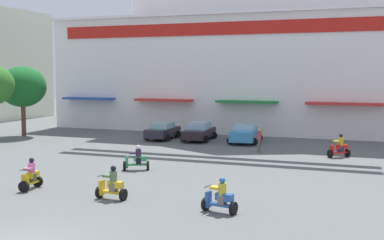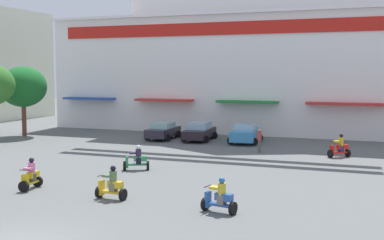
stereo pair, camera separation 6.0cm
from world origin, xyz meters
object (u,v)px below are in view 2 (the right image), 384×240
(scooter_rider_1, at_px, (340,148))
(parked_car_1, at_px, (200,131))
(parked_car_2, at_px, (246,133))
(scooter_rider_7, at_px, (137,160))
(plaza_tree_0, at_px, (23,87))
(parked_car_0, at_px, (163,131))
(scooter_rider_8, at_px, (111,185))
(scooter_rider_6, at_px, (220,198))
(scooter_rider_5, at_px, (31,176))
(pedestrian_1, at_px, (259,139))

(scooter_rider_1, bearing_deg, parked_car_1, 158.76)
(parked_car_1, height_order, parked_car_2, parked_car_1)
(scooter_rider_7, bearing_deg, plaza_tree_0, 147.30)
(parked_car_0, xyz_separation_m, scooter_rider_1, (14.39, -4.13, -0.09))
(parked_car_2, xyz_separation_m, scooter_rider_8, (-1.02, -19.20, -0.16))
(plaza_tree_0, distance_m, parked_car_2, 19.56)
(plaza_tree_0, distance_m, scooter_rider_6, 28.94)
(plaza_tree_0, height_order, parked_car_1, plaza_tree_0)
(plaza_tree_0, xyz_separation_m, scooter_rider_8, (18.06, -16.66, -3.66))
(scooter_rider_5, bearing_deg, pedestrian_1, 62.42)
(scooter_rider_5, xyz_separation_m, pedestrian_1, (7.63, 14.60, 0.36))
(scooter_rider_1, xyz_separation_m, pedestrian_1, (-5.34, 0.07, 0.34))
(pedestrian_1, bearing_deg, scooter_rider_7, -120.55)
(parked_car_0, xyz_separation_m, scooter_rider_7, (3.97, -12.66, -0.13))
(parked_car_0, bearing_deg, scooter_rider_8, -72.63)
(parked_car_2, bearing_deg, scooter_rider_8, -93.03)
(scooter_rider_1, xyz_separation_m, scooter_rider_8, (-8.45, -14.85, -0.01))
(scooter_rider_8, bearing_deg, scooter_rider_7, 107.28)
(scooter_rider_1, height_order, scooter_rider_7, scooter_rider_1)
(parked_car_1, relative_size, scooter_rider_8, 2.92)
(parked_car_0, distance_m, scooter_rider_6, 22.25)
(parked_car_0, distance_m, scooter_rider_7, 13.27)
(pedestrian_1, bearing_deg, scooter_rider_5, -117.58)
(parked_car_0, relative_size, scooter_rider_6, 2.78)
(plaza_tree_0, bearing_deg, scooter_rider_6, -36.37)
(plaza_tree_0, relative_size, parked_car_1, 1.38)
(parked_car_0, height_order, scooter_rider_1, scooter_rider_1)
(parked_car_1, xyz_separation_m, pedestrian_1, (5.93, -4.31, 0.21))
(scooter_rider_5, bearing_deg, scooter_rider_8, -4.08)
(scooter_rider_5, bearing_deg, scooter_rider_6, -4.10)
(parked_car_1, xyz_separation_m, scooter_rider_1, (11.28, -4.38, -0.13))
(parked_car_1, xyz_separation_m, scooter_rider_5, (-1.70, -18.91, -0.14))
(scooter_rider_1, height_order, scooter_rider_8, scooter_rider_1)
(scooter_rider_7, bearing_deg, scooter_rider_8, -72.72)
(parked_car_2, relative_size, pedestrian_1, 2.50)
(parked_car_2, xyz_separation_m, scooter_rider_1, (7.44, -4.35, -0.14))
(plaza_tree_0, xyz_separation_m, scooter_rider_6, (23.12, -17.02, -3.68))
(parked_car_1, bearing_deg, plaza_tree_0, -170.41)
(scooter_rider_7, height_order, pedestrian_1, pedestrian_1)
(scooter_rider_6, xyz_separation_m, pedestrian_1, (-1.95, 15.29, 0.38))
(parked_car_1, distance_m, scooter_rider_8, 19.44)
(scooter_rider_5, height_order, scooter_rider_8, scooter_rider_5)
(plaza_tree_0, height_order, scooter_rider_8, plaza_tree_0)
(plaza_tree_0, height_order, scooter_rider_7, plaza_tree_0)
(parked_car_2, height_order, scooter_rider_1, scooter_rider_1)
(parked_car_0, height_order, pedestrian_1, pedestrian_1)
(scooter_rider_7, xyz_separation_m, pedestrian_1, (5.07, 8.60, 0.38))
(scooter_rider_6, relative_size, scooter_rider_8, 0.98)
(scooter_rider_6, bearing_deg, pedestrian_1, 97.26)
(scooter_rider_7, bearing_deg, scooter_rider_1, 39.29)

